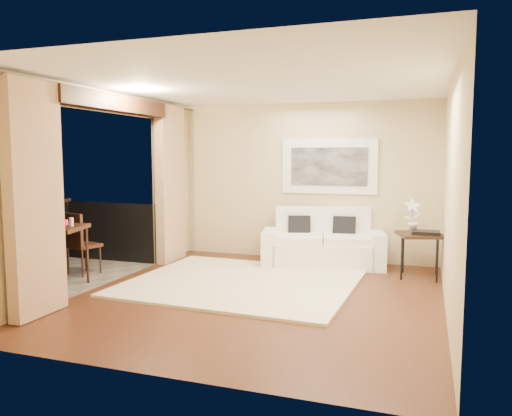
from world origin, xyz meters
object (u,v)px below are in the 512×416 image
at_px(orchid, 413,215).
at_px(balcony_chair_near, 44,239).
at_px(ice_bucket, 51,218).
at_px(sofa, 323,245).
at_px(bistro_table, 55,232).
at_px(balcony_chair_far, 78,239).
at_px(side_table, 420,237).

relative_size(orchid, balcony_chair_near, 0.47).
relative_size(orchid, ice_bucket, 2.49).
bearing_deg(sofa, ice_bucket, -155.64).
height_order(orchid, ice_bucket, orchid).
bearing_deg(bistro_table, balcony_chair_far, 102.60).
height_order(bistro_table, balcony_chair_near, balcony_chair_near).
distance_m(sofa, side_table, 1.60).
bearing_deg(side_table, balcony_chair_far, -162.82).
xyz_separation_m(side_table, orchid, (-0.12, 0.11, 0.31)).
distance_m(orchid, balcony_chair_far, 5.04).
bearing_deg(balcony_chair_far, orchid, -147.81).
relative_size(side_table, bistro_table, 0.89).
bearing_deg(ice_bucket, balcony_chair_far, 91.13).
height_order(balcony_chair_near, ice_bucket, balcony_chair_near).
xyz_separation_m(sofa, bistro_table, (-3.21, -2.54, 0.43)).
height_order(orchid, balcony_chair_near, orchid).
relative_size(bistro_table, balcony_chair_far, 0.91).
relative_size(sofa, balcony_chair_near, 1.95).
xyz_separation_m(bistro_table, ice_bucket, (-0.13, 0.08, 0.18)).
xyz_separation_m(side_table, balcony_chair_near, (-5.07, -1.99, 0.02)).
distance_m(sofa, ice_bucket, 4.19).
bearing_deg(balcony_chair_near, ice_bucket, -9.86).
xyz_separation_m(orchid, balcony_chair_far, (-4.76, -1.62, -0.36)).
xyz_separation_m(side_table, ice_bucket, (-4.87, -2.07, 0.33)).
relative_size(sofa, orchid, 4.19).
relative_size(balcony_chair_near, ice_bucket, 5.35).
relative_size(side_table, orchid, 1.54).
bearing_deg(side_table, bistro_table, -155.53).
distance_m(sofa, orchid, 1.55).
relative_size(balcony_chair_far, balcony_chair_near, 0.89).
relative_size(bistro_table, ice_bucket, 4.31).
distance_m(bistro_table, ice_bucket, 0.24).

